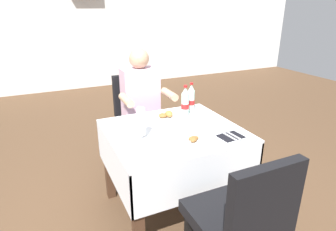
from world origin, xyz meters
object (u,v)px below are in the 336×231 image
Objects in this scene: napkin_cutlery_set at (231,136)px; beer_glass_left at (141,123)px; plate_far_diner at (169,117)px; main_dining_table at (173,150)px; cola_bottle_secondary at (191,99)px; plate_near_camera at (191,140)px; cola_bottle_primary at (185,103)px; chair_far_diner_seat at (138,116)px; chair_near_camera_side at (240,218)px; seated_diner_far at (143,105)px.

beer_glass_left is at bearing 157.67° from napkin_cutlery_set.
plate_far_diner is 1.25× the size of napkin_cutlery_set.
beer_glass_left is 1.21× the size of napkin_cutlery_set.
plate_far_diner is at bearing 74.06° from main_dining_table.
cola_bottle_secondary is at bearing 90.44° from napkin_cutlery_set.
napkin_cutlery_set is (0.00, -0.59, -0.11)m from cola_bottle_secondary.
plate_near_camera is 0.84× the size of cola_bottle_primary.
chair_far_diner_seat is 1.69m from chair_near_camera_side.
main_dining_table is 0.41m from beer_glass_left.
plate_far_diner is at bearing 116.54° from napkin_cutlery_set.
main_dining_table is 5.18× the size of napkin_cutlery_set.
cola_bottle_primary reaches higher than chair_near_camera_side.
cola_bottle_primary is (0.15, -0.00, 0.10)m from plate_far_diner.
cola_bottle_primary is (0.22, 1.06, 0.31)m from chair_near_camera_side.
chair_near_camera_side is 4.01× the size of plate_far_diner.
seated_diner_far is 4.70× the size of cola_bottle_secondary.
plate_near_camera is at bearing -84.11° from main_dining_table.
cola_bottle_secondary is at bearing 61.29° from plate_near_camera.
main_dining_table is 1.03× the size of chair_near_camera_side.
main_dining_table is 4.35× the size of plate_near_camera.
cola_bottle_primary reaches higher than beer_glass_left.
seated_diner_far reaches higher than beer_glass_left.
cola_bottle_secondary is (0.30, -0.44, 0.15)m from seated_diner_far.
plate_far_diner is at bearing -84.50° from seated_diner_far.
chair_far_diner_seat is at bearing 108.99° from cola_bottle_primary.
plate_far_diner is 0.18m from cola_bottle_primary.
chair_far_diner_seat is 4.21× the size of plate_near_camera.
chair_far_diner_seat is at bearing 91.31° from plate_near_camera.
cola_bottle_primary reaches higher than main_dining_table.
cola_bottle_secondary is (0.32, 0.29, 0.29)m from main_dining_table.
cola_bottle_primary is (0.20, -0.52, 0.15)m from seated_diner_far.
main_dining_table is 1.03× the size of chair_far_diner_seat.
cola_bottle_primary is (0.22, 0.22, 0.30)m from main_dining_table.
cola_bottle_primary is at bearing 28.48° from beer_glass_left.
cola_bottle_primary is 0.13m from cola_bottle_secondary.
napkin_cutlery_set is at bearing -74.26° from chair_far_diner_seat.
chair_far_diner_seat is 0.99m from beer_glass_left.
cola_bottle_primary reaches higher than plate_near_camera.
chair_near_camera_side is at bearing -93.38° from plate_far_diner.
seated_diner_far is 4.59× the size of cola_bottle_primary.
cola_bottle_primary reaches higher than plate_far_diner.
plate_far_diner is at bearing 38.40° from beer_glass_left.
plate_far_diner reaches higher than main_dining_table.
plate_near_camera is (0.02, 0.60, 0.20)m from chair_near_camera_side.
cola_bottle_secondary is at bearing 16.32° from plate_far_diner.
main_dining_table is 0.52m from cola_bottle_secondary.
plate_near_camera is 1.19× the size of napkin_cutlery_set.
main_dining_table is 4.15× the size of plate_far_diner.
chair_near_camera_side is at bearing -101.48° from cola_bottle_primary.
cola_bottle_secondary reaches higher than chair_far_diner_seat.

